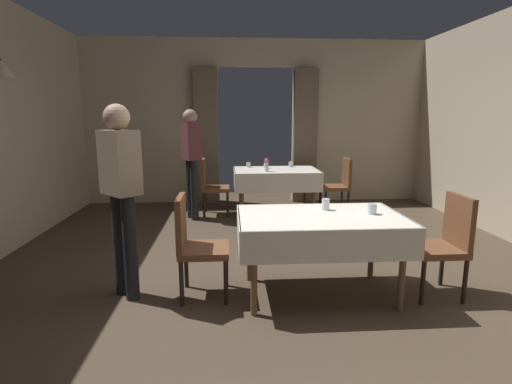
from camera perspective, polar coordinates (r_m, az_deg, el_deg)
The scene contains 16 objects.
ground at distance 3.73m, azimuth 4.42°, elevation -14.81°, with size 10.08×10.08×0.00m, color #4C3D2D.
wall_back at distance 7.52m, azimuth -0.04°, elevation 10.10°, with size 6.40×0.27×3.00m.
dining_table_mid at distance 3.59m, azimuth 9.27°, elevation -4.72°, with size 1.47×0.95×0.75m.
dining_table_far at distance 6.58m, azimuth 2.86°, elevation 2.45°, with size 1.39×0.99×0.75m.
chair_mid_left at distance 3.59m, azimuth -8.80°, elevation -7.08°, with size 0.44×0.44×0.93m.
chair_mid_right at distance 3.96m, azimuth 25.57°, elevation -6.33°, with size 0.44×0.44×0.93m.
chair_far_left at distance 6.56m, azimuth -6.54°, elevation 1.16°, with size 0.44×0.44×0.93m.
chair_far_right at distance 6.79m, azimuth 11.95°, elevation 1.32°, with size 0.44×0.44×0.93m.
glass_mid_a at distance 3.70m, azimuth 16.40°, elevation -2.37°, with size 0.08×0.08×0.09m, color silver.
glass_mid_b at distance 3.76m, azimuth 10.02°, elevation -1.77°, with size 0.07×0.07×0.11m, color silver.
flower_vase_far at distance 6.28m, azimuth 1.54°, elevation 4.01°, with size 0.07×0.07×0.21m.
glass_far_b at distance 6.88m, azimuth 5.05°, elevation 4.00°, with size 0.08×0.08×0.09m, color silver.
glass_far_c at distance 6.67m, azimuth 1.46°, elevation 3.83°, with size 0.08×0.08×0.09m, color silver.
glass_far_d at distance 6.80m, azimuth -1.10°, elevation 3.95°, with size 0.07×0.07×0.09m, color silver.
person_waiter_by_doorway at distance 6.26m, azimuth -9.33°, elevation 5.32°, with size 0.35×0.42×1.72m.
person_diner_standing_aside at distance 3.62m, azimuth -18.90°, elevation 0.88°, with size 0.41×0.41×1.72m.
Camera 1 is at (-0.50, -3.33, 1.62)m, focal length 27.72 mm.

